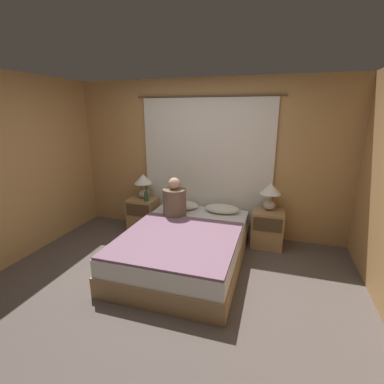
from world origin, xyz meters
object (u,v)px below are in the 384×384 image
Objects in this scene: person_left_in_bed at (175,201)px; lamp_right at (270,193)px; bed at (185,247)px; nightstand_right at (267,229)px; pillow_right at (222,209)px; pillow_left at (182,205)px; lamp_left at (143,183)px; beer_bottle_on_left_stand at (146,196)px; nightstand_left at (143,214)px.

lamp_right is at bearing 17.14° from person_left_in_bed.
person_left_in_bed is (-0.32, 0.47, 0.48)m from bed.
nightstand_right is 0.75m from pillow_right.
pillow_left reaches higher than bed.
lamp_left and lamp_right have the same top height.
nightstand_right is 1.36× the size of lamp_left.
pillow_left is at bearing 180.00° from pillow_right.
lamp_left is 1.00× the size of lamp_right.
nightstand_right is 2.15m from lamp_left.
pillow_left is 1.00× the size of pillow_right.
nightstand_right is 1.36× the size of lamp_right.
lamp_left is at bearing 180.00° from lamp_right.
lamp_right reaches higher than nightstand_right.
lamp_right reaches higher than beer_bottle_on_left_stand.
nightstand_right is at bearing 38.40° from bed.
pillow_right reaches higher than nightstand_right.
lamp_left is at bearing 149.79° from person_left_in_bed.
bed is 1.33m from nightstand_right.
nightstand_right is 1.99m from beer_bottle_on_left_stand.
pillow_left is at bearing -3.83° from lamp_left.
pillow_right is (0.66, 0.00, 0.00)m from pillow_left.
nightstand_right is at bearing 14.75° from person_left_in_bed.
pillow_left reaches higher than nightstand_left.
person_left_in_bed reaches higher than lamp_right.
lamp_left reaches higher than nightstand_right.
lamp_left is at bearing 127.68° from beer_bottle_on_left_stand.
beer_bottle_on_left_stand is (-0.60, 0.26, -0.05)m from person_left_in_bed.
pillow_left is at bearing 111.45° from bed.
nightstand_left is 0.56m from lamp_left.
pillow_left is at bearing 179.42° from nightstand_right.
lamp_right is 1.88× the size of beer_bottle_on_left_stand.
bed is at bearing -68.55° from pillow_left.
pillow_left is (-1.37, -0.05, -0.31)m from lamp_right.
nightstand_left is 1.36× the size of lamp_right.
pillow_right is (0.33, 0.84, 0.30)m from bed.
pillow_right is at bearing 29.81° from person_left_in_bed.
bed is 3.69× the size of nightstand_left.
person_left_in_bed is (0.72, -0.36, 0.42)m from nightstand_left.
nightstand_left is 0.75m from pillow_left.
bed is at bearing -139.58° from lamp_right.
person_left_in_bed is (-1.36, -0.42, -0.13)m from lamp_right.
lamp_right is 0.77× the size of pillow_left.
bed is 0.95m from pillow_right.
beer_bottle_on_left_stand is at bearing -177.05° from nightstand_right.
lamp_right reaches higher than pillow_right.
pillow_left is 0.41m from person_left_in_bed.
lamp_left reaches higher than nightstand_left.
lamp_right is (0.00, 0.06, 0.55)m from nightstand_right.
lamp_left is 1.88× the size of beer_bottle_on_left_stand.
nightstand_left is at bearing -178.88° from pillow_left.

